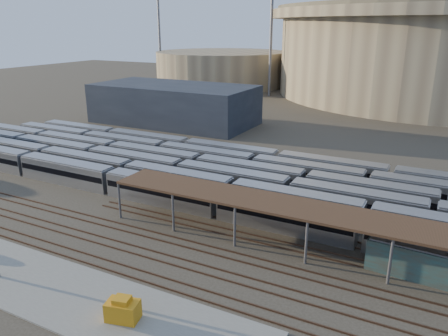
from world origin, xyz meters
TOP-DOWN VIEW (x-y plane):
  - ground at (0.00, 0.00)m, footprint 420.00×420.00m
  - apron at (-5.00, -15.00)m, footprint 50.00×9.00m
  - subway_trains at (-0.57, 18.50)m, footprint 124.23×23.90m
  - inspection_shed at (22.00, 4.00)m, footprint 60.30×6.00m
  - empty_tracks at (0.00, -5.00)m, footprint 170.00×9.62m
  - stadium at (25.00, 140.00)m, footprint 124.00×124.00m
  - secondary_arena at (-60.00, 130.00)m, footprint 56.00×56.00m
  - service_building at (-35.00, 55.00)m, footprint 42.00×20.00m
  - floodlight_0 at (-30.00, 110.00)m, footprint 4.00×1.00m
  - floodlight_1 at (-85.00, 120.00)m, footprint 4.00×1.00m
  - floodlight_3 at (-10.00, 160.00)m, footprint 4.00×1.00m
  - teal_boxcar at (31.07, 4.00)m, footprint 14.88×3.80m
  - yellow_equipment at (6.52, -15.55)m, footprint 3.17×2.40m

SIDE VIEW (x-z plane):
  - ground at x=0.00m, z-range 0.00..0.00m
  - empty_tracks at x=0.00m, z-range 0.00..0.18m
  - apron at x=-5.00m, z-range 0.00..0.20m
  - yellow_equipment at x=6.52m, z-range 0.20..1.97m
  - teal_boxcar at x=31.07m, z-range 0.00..3.44m
  - subway_trains at x=-0.57m, z-range 0.00..3.60m
  - inspection_shed at x=22.00m, z-range 2.33..7.63m
  - service_building at x=-35.00m, z-range 0.00..10.00m
  - secondary_arena at x=-60.00m, z-range 0.00..14.00m
  - stadium at x=25.00m, z-range 0.22..32.72m
  - floodlight_0 at x=-30.00m, z-range 1.45..39.85m
  - floodlight_1 at x=-85.00m, z-range 1.45..39.85m
  - floodlight_3 at x=-10.00m, z-range 1.45..39.85m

